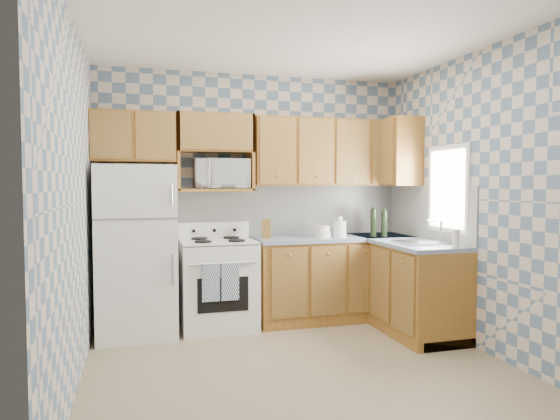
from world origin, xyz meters
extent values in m
plane|color=#857458|center=(0.00, 0.00, 0.00)|extent=(3.40, 3.40, 0.00)
cube|color=slate|center=(0.00, 1.60, 1.35)|extent=(3.40, 0.02, 2.70)
cube|color=slate|center=(1.70, 0.00, 1.35)|extent=(0.02, 3.20, 2.70)
cube|color=silver|center=(0.40, 1.59, 1.20)|extent=(2.60, 0.02, 0.56)
cube|color=silver|center=(1.69, 0.80, 1.20)|extent=(0.02, 1.60, 0.56)
cube|color=white|center=(-1.27, 1.25, 0.84)|extent=(0.75, 0.70, 1.68)
cube|color=white|center=(-0.47, 1.28, 0.45)|extent=(0.76, 0.65, 0.90)
cube|color=silver|center=(-0.47, 1.28, 0.91)|extent=(0.76, 0.65, 0.02)
cube|color=white|center=(-0.47, 1.55, 1.00)|extent=(0.76, 0.08, 0.17)
cube|color=navy|center=(-0.59, 0.93, 0.55)|extent=(0.17, 0.02, 0.36)
cube|color=navy|center=(-0.40, 0.93, 0.55)|extent=(0.17, 0.02, 0.36)
cube|color=brown|center=(0.82, 1.30, 0.44)|extent=(1.75, 0.60, 0.88)
cube|color=brown|center=(1.40, 0.80, 0.44)|extent=(0.60, 1.60, 0.88)
cube|color=slate|center=(0.82, 1.30, 0.90)|extent=(1.77, 0.63, 0.04)
cube|color=slate|center=(1.40, 0.80, 0.90)|extent=(0.63, 1.60, 0.04)
cube|color=brown|center=(0.82, 1.44, 1.85)|extent=(1.75, 0.33, 0.74)
cube|color=brown|center=(-1.29, 1.44, 1.97)|extent=(0.82, 0.33, 0.50)
cube|color=brown|center=(1.53, 1.25, 1.85)|extent=(0.33, 0.70, 0.74)
cube|color=brown|center=(-0.47, 1.44, 1.44)|extent=(0.80, 0.33, 0.03)
imported|color=white|center=(-0.40, 1.46, 1.61)|extent=(0.57, 0.39, 0.31)
cube|color=#B7B7BC|center=(1.40, 0.45, 0.93)|extent=(0.48, 0.40, 0.03)
cube|color=white|center=(1.69, 0.45, 1.45)|extent=(0.02, 0.66, 0.86)
cylinder|color=black|center=(1.24, 1.16, 1.07)|extent=(0.07, 0.07, 0.31)
cylinder|color=black|center=(1.34, 1.10, 1.06)|extent=(0.07, 0.07, 0.29)
cylinder|color=#61270E|center=(1.39, 1.20, 1.05)|extent=(0.07, 0.07, 0.27)
cube|color=brown|center=(0.05, 1.29, 1.02)|extent=(0.11, 0.11, 0.21)
cylinder|color=white|center=(0.86, 1.20, 1.01)|extent=(0.14, 0.14, 0.18)
cylinder|color=beige|center=(1.53, 0.09, 1.01)|extent=(0.06, 0.06, 0.17)
camera|label=1|loc=(-1.25, -3.82, 1.50)|focal=32.00mm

